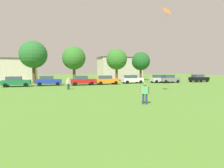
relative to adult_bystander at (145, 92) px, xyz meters
The scene contains 18 objects.
ground_plane 17.60m from the adult_bystander, 110.92° to the left, with size 160.00×160.00×0.00m, color #568C33.
adult_bystander is the anchor object (origin of this frame).
bystander_near_trees 14.06m from the adult_bystander, 109.63° to the left, with size 0.64×0.57×1.65m.
kite 9.43m from the adult_bystander, 39.14° to the left, with size 1.15×0.81×1.07m.
parked_car_green_0 23.88m from the adult_bystander, 121.16° to the left, with size 4.30×2.02×1.68m.
parked_car_blue_1 22.40m from the adult_bystander, 109.24° to the left, with size 4.30×2.02×1.68m.
parked_car_red_2 20.08m from the adult_bystander, 94.66° to the left, with size 4.30×2.02×1.68m.
parked_car_orange_3 20.34m from the adult_bystander, 81.71° to the left, with size 4.30×2.02×1.68m.
parked_car_white_4 22.82m from the adult_bystander, 67.88° to the left, with size 4.30×2.02×1.68m.
parked_car_silver_5 25.72m from the adult_bystander, 54.32° to the left, with size 4.30×2.02×1.68m.
parked_car_gray_6 26.17m from the adult_bystander, 50.30° to the left, with size 4.30×2.02×1.68m.
parked_car_black_7 31.76m from the adult_bystander, 39.42° to the left, with size 4.30×2.02×1.68m.
tree_left 30.31m from the adult_bystander, 109.79° to the left, with size 5.51×5.51×8.59m.
tree_center 27.65m from the adult_bystander, 94.43° to the left, with size 4.94×4.94×7.70m.
tree_right 29.64m from the adult_bystander, 74.31° to the left, with size 4.89×4.89×7.62m.
tree_far_right 32.90m from the adult_bystander, 63.21° to the left, with size 4.59×4.59×7.15m.
house_left 41.11m from the adult_bystander, 110.82° to the left, with size 9.13×8.77×5.49m.
house_right 40.45m from the adult_bystander, 71.88° to the left, with size 12.38×6.78×6.36m.
Camera 1 is at (-1.03, 0.30, 2.80)m, focal length 30.06 mm.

